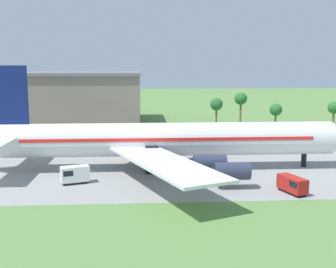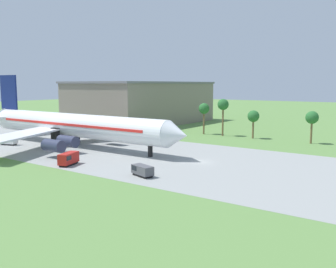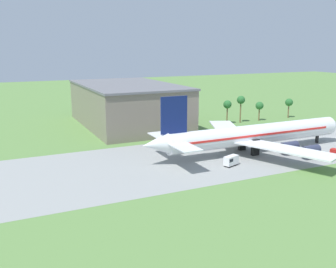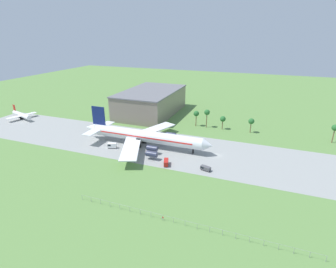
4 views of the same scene
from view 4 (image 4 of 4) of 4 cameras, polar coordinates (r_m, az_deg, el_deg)
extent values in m
plane|color=#5B8442|center=(135.07, 10.70, -4.66)|extent=(600.00, 600.00, 0.00)
cube|color=gray|center=(135.06, 10.70, -4.66)|extent=(320.00, 44.00, 0.02)
cylinder|color=white|center=(141.94, -4.76, -0.50)|extent=(62.82, 6.24, 6.24)
cone|color=white|center=(131.86, 8.69, -2.44)|extent=(4.99, 6.11, 6.11)
cone|color=white|center=(159.42, -16.32, 1.34)|extent=(7.79, 5.92, 5.92)
cube|color=red|center=(141.77, -4.77, -0.33)|extent=(53.40, 6.36, 0.62)
cube|color=navy|center=(153.66, -14.89, 3.88)|extent=(8.11, 0.50, 10.60)
cube|color=white|center=(156.15, -14.73, 1.27)|extent=(5.61, 24.94, 0.30)
cube|color=white|center=(131.30, -8.08, -3.04)|extent=(18.33, 29.79, 0.44)
cube|color=white|center=(155.19, -3.03, 1.05)|extent=(18.33, 29.79, 0.44)
cylinder|color=#2D334C|center=(134.18, -3.46, -3.15)|extent=(5.61, 2.81, 2.81)
cylinder|color=#2D334C|center=(128.09, -3.57, -4.39)|extent=(5.61, 2.81, 2.81)
cylinder|color=#2D334C|center=(146.81, -1.08, -0.89)|extent=(5.61, 2.81, 2.81)
cylinder|color=#2D334C|center=(151.38, 0.68, -0.19)|extent=(5.61, 2.81, 2.81)
cube|color=black|center=(134.70, 5.50, -3.24)|extent=(0.70, 0.90, 5.11)
cube|color=black|center=(141.64, -6.46, -2.01)|extent=(2.40, 1.20, 5.11)
cube|color=black|center=(147.27, -5.26, -1.03)|extent=(2.40, 1.20, 5.11)
cylinder|color=white|center=(214.83, -29.25, 3.62)|extent=(22.47, 9.71, 3.14)
cube|color=red|center=(223.09, -30.49, 4.98)|extent=(2.77, 1.07, 4.39)
cube|color=white|center=(214.91, -29.24, 3.54)|extent=(9.64, 20.50, 0.24)
cube|color=black|center=(215.22, -29.18, 3.24)|extent=(1.99, 3.05, 2.98)
cube|color=black|center=(144.13, -12.05, -2.97)|extent=(4.28, 2.98, 0.40)
cube|color=white|center=(143.54, -12.09, -2.43)|extent=(5.00, 3.39, 2.55)
cube|color=black|center=(143.69, -12.59, -2.28)|extent=(2.19, 2.45, 0.90)
cube|color=black|center=(123.74, -0.41, -6.69)|extent=(3.13, 4.79, 0.40)
cube|color=#B21E19|center=(123.14, -0.41, -6.16)|extent=(3.57, 5.60, 2.20)
cube|color=black|center=(121.71, -0.45, -6.33)|extent=(2.52, 2.39, 0.90)
cube|color=black|center=(120.44, 8.16, -7.77)|extent=(4.22, 2.80, 0.40)
cube|color=#4C4C51|center=(119.96, 8.18, -7.35)|extent=(4.93, 3.18, 1.60)
cube|color=black|center=(120.36, 7.66, -7.09)|extent=(2.10, 2.40, 0.90)
cylinder|color=gray|center=(104.99, -18.18, -12.94)|extent=(0.10, 0.10, 2.10)
cylinder|color=gray|center=(102.80, -16.38, -13.52)|extent=(0.10, 0.10, 2.10)
cylinder|color=gray|center=(100.71, -14.49, -14.10)|extent=(0.10, 0.10, 2.10)
cylinder|color=gray|center=(98.75, -12.52, -14.70)|extent=(0.10, 0.10, 2.10)
cylinder|color=gray|center=(96.91, -10.46, -15.30)|extent=(0.10, 0.10, 2.10)
cylinder|color=gray|center=(95.21, -8.30, -15.90)|extent=(0.10, 0.10, 2.10)
cylinder|color=gray|center=(93.64, -6.06, -16.51)|extent=(0.10, 0.10, 2.10)
cylinder|color=gray|center=(92.22, -3.74, -17.10)|extent=(0.10, 0.10, 2.10)
cylinder|color=gray|center=(90.96, -1.33, -17.69)|extent=(0.10, 0.10, 2.10)
cylinder|color=gray|center=(89.85, 1.16, -18.26)|extent=(0.10, 0.10, 2.10)
cylinder|color=gray|center=(88.91, 3.73, -18.81)|extent=(0.10, 0.10, 2.10)
cylinder|color=gray|center=(88.15, 6.36, -19.33)|extent=(0.10, 0.10, 2.10)
cylinder|color=gray|center=(87.56, 9.05, -19.83)|extent=(0.10, 0.10, 2.10)
cylinder|color=gray|center=(87.15, 11.78, -20.29)|extent=(0.10, 0.10, 2.10)
cylinder|color=gray|center=(86.92, 14.55, -20.70)|extent=(0.10, 0.10, 2.10)
cylinder|color=gray|center=(86.87, 17.35, -21.08)|extent=(0.10, 0.10, 2.10)
cylinder|color=gray|center=(87.01, 20.15, -21.41)|extent=(0.10, 0.10, 2.10)
cylinder|color=gray|center=(87.33, 22.95, -21.69)|extent=(0.10, 0.10, 2.10)
cylinder|color=gray|center=(87.84, 25.74, -21.92)|extent=(0.10, 0.10, 2.10)
cylinder|color=gray|center=(88.52, 28.50, -22.10)|extent=(0.10, 0.10, 2.10)
cylinder|color=gray|center=(89.38, 31.21, -22.24)|extent=(0.10, 0.10, 2.10)
cylinder|color=gray|center=(88.27, 3.74, -18.31)|extent=(80.00, 0.06, 0.06)
cylinder|color=gray|center=(90.76, -1.11, -17.99)|extent=(0.08, 0.08, 1.60)
cube|color=red|center=(90.37, -1.12, -17.70)|extent=(0.44, 0.03, 0.56)
cube|color=slate|center=(200.84, -3.71, 6.88)|extent=(36.00, 60.00, 16.89)
cube|color=slate|center=(198.83, -3.77, 9.35)|extent=(36.72, 61.20, 0.80)
cylinder|color=brown|center=(171.05, 11.76, 2.04)|extent=(0.56, 0.56, 6.33)
sphere|color=#28662D|center=(169.87, 11.85, 3.24)|extent=(3.60, 3.60, 3.60)
cylinder|color=brown|center=(173.37, 32.31, -0.31)|extent=(0.56, 0.56, 8.34)
sphere|color=#28662D|center=(171.94, 32.62, 1.17)|extent=(3.60, 3.60, 3.60)
cylinder|color=brown|center=(169.45, 17.54, 1.38)|extent=(0.56, 0.56, 6.82)
sphere|color=#28662D|center=(168.19, 17.69, 2.66)|extent=(3.60, 3.60, 3.60)
cylinder|color=brown|center=(174.05, 6.12, 3.00)|extent=(0.56, 0.56, 8.01)
sphere|color=#28662D|center=(172.67, 6.18, 4.45)|extent=(3.60, 3.60, 3.60)
cylinder|color=brown|center=(172.27, 8.39, 2.98)|extent=(0.56, 0.56, 9.59)
sphere|color=#28662D|center=(170.68, 8.49, 4.69)|extent=(3.60, 3.60, 3.60)
camera|label=1|loc=(84.32, -32.02, -9.91)|focal=45.00mm
camera|label=2|loc=(69.65, 35.68, -20.05)|focal=40.00mm
camera|label=3|loc=(137.54, -56.74, 0.79)|focal=40.00mm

